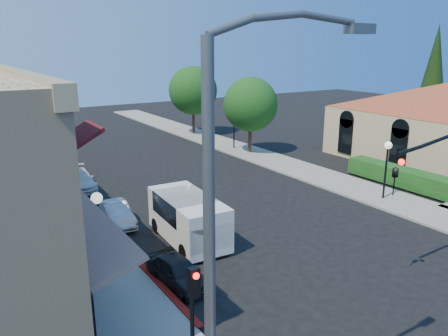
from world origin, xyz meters
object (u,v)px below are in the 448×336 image
cobra_streetlight (227,264)px  lamppost_left_far (31,146)px  parked_car_a (178,271)px  parked_car_b (116,214)px  lamppost_right_far (234,119)px  lamppost_right_near (387,156)px  street_tree_a (250,104)px  secondary_signal (193,301)px  white_van (189,216)px  lamppost_left_near (98,213)px  parked_car_d (58,160)px  conifer_far (434,73)px  street_tree_b (193,91)px  parked_car_c (79,180)px

cobra_streetlight → lamppost_left_far: 24.14m
parked_car_a → parked_car_b: size_ratio=0.92×
lamppost_right_far → parked_car_b: 18.49m
lamppost_right_near → parked_car_a: bearing=-172.3°
street_tree_a → parked_car_b: 17.86m
secondary_signal → white_van: size_ratio=0.67×
lamppost_left_near → cobra_streetlight: bearing=-93.7°
street_tree_a → white_van: 18.36m
lamppost_left_near → white_van: (4.49, 1.18, -1.48)m
lamppost_right_far → parked_car_d: 14.98m
street_tree_a → parked_car_d: street_tree_a is taller
lamppost_left_near → lamppost_left_far: 14.00m
lamppost_left_near → white_van: 4.87m
street_tree_a → parked_car_b: size_ratio=1.85×
conifer_far → lamppost_right_far: conifer_far is taller
street_tree_a → secondary_signal: street_tree_a is taller
cobra_streetlight → parked_car_b: cobra_streetlight is taller
lamppost_left_far → street_tree_a: bearing=0.0°
conifer_far → street_tree_b: (-19.20, 14.00, -1.82)m
cobra_streetlight → secondary_signal: bearing=71.4°
secondary_signal → parked_car_c: size_ratio=0.80×
parked_car_a → parked_car_c: 14.00m
conifer_far → parked_car_d: 35.59m
parked_car_a → lamppost_right_near: bearing=3.1°
lamppost_left_far → lamppost_right_near: bearing=-39.5°
lamppost_right_far → parked_car_b: size_ratio=1.02×
street_tree_b → parked_car_a: size_ratio=2.17×
street_tree_a → street_tree_b: (0.00, 10.00, 0.35)m
parked_car_d → white_van: bearing=-80.1°
street_tree_a → lamppost_left_far: 17.36m
street_tree_a → lamppost_left_far: bearing=180.0°
conifer_far → lamppost_left_far: bearing=173.7°
secondary_signal → lamppost_left_far: 20.60m
parked_car_a → white_van: bearing=50.7°
lamppost_left_near → lamppost_left_far: size_ratio=1.00×
street_tree_a → parked_car_d: bearing=165.1°
street_tree_b → parked_car_d: street_tree_b is taller
street_tree_b → lamppost_right_far: (-0.30, -8.00, -1.81)m
lamppost_left_far → lamppost_right_near: (17.00, -14.00, 0.00)m
lamppost_right_far → parked_car_d: size_ratio=0.77×
cobra_streetlight → parked_car_d: (2.95, 28.00, -4.63)m
cobra_streetlight → lamppost_right_far: size_ratio=2.61×
street_tree_b → parked_car_b: bearing=-128.3°
conifer_far → white_van: size_ratio=2.20×
parked_car_a → parked_car_d: bearing=85.3°
lamppost_left_near → lamppost_right_near: size_ratio=1.00×
street_tree_b → lamppost_left_near: size_ratio=1.97×
lamppost_left_near → lamppost_right_near: 17.00m
secondary_signal → parked_car_a: 5.24m
lamppost_right_near → lamppost_right_far: size_ratio=1.00×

